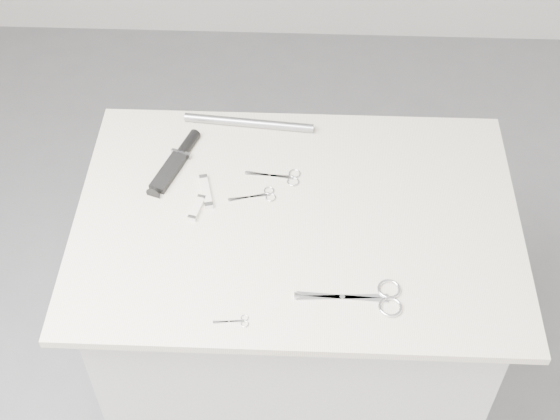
{
  "coord_description": "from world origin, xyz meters",
  "views": [
    {
      "loc": [
        0.01,
        -1.16,
        2.23
      ],
      "look_at": [
        -0.04,
        0.02,
        0.92
      ],
      "focal_mm": 50.0,
      "sensor_mm": 36.0,
      "label": 1
    }
  ],
  "objects_px": {
    "tiny_scissors": "(236,321)",
    "pocket_knife_a": "(206,191)",
    "large_shears": "(373,298)",
    "embroidery_scissors_b": "(260,196)",
    "sheathed_knife": "(178,159)",
    "plinth": "(294,332)",
    "pocket_knife_b": "(197,208)",
    "embroidery_scissors_a": "(284,177)",
    "metal_rail": "(249,123)"
  },
  "relations": [
    {
      "from": "metal_rail",
      "to": "tiny_scissors",
      "type": "bearing_deg",
      "value": -88.72
    },
    {
      "from": "pocket_knife_a",
      "to": "pocket_knife_b",
      "type": "xyz_separation_m",
      "value": [
        -0.02,
        -0.05,
        -0.0
      ]
    },
    {
      "from": "plinth",
      "to": "tiny_scissors",
      "type": "xyz_separation_m",
      "value": [
        -0.12,
        -0.29,
        0.47
      ]
    },
    {
      "from": "plinth",
      "to": "tiny_scissors",
      "type": "height_order",
      "value": "tiny_scissors"
    },
    {
      "from": "plinth",
      "to": "metal_rail",
      "type": "distance_m",
      "value": 0.58
    },
    {
      "from": "sheathed_knife",
      "to": "pocket_knife_b",
      "type": "bearing_deg",
      "value": -138.28
    },
    {
      "from": "plinth",
      "to": "pocket_knife_b",
      "type": "relative_size",
      "value": 11.92
    },
    {
      "from": "tiny_scissors",
      "to": "pocket_knife_b",
      "type": "relative_size",
      "value": 0.95
    },
    {
      "from": "embroidery_scissors_b",
      "to": "pocket_knife_a",
      "type": "xyz_separation_m",
      "value": [
        -0.13,
        0.0,
        0.0
      ]
    },
    {
      "from": "embroidery_scissors_a",
      "to": "large_shears",
      "type": "bearing_deg",
      "value": -54.2
    },
    {
      "from": "embroidery_scissors_b",
      "to": "plinth",
      "type": "bearing_deg",
      "value": -48.52
    },
    {
      "from": "plinth",
      "to": "sheathed_knife",
      "type": "height_order",
      "value": "sheathed_knife"
    },
    {
      "from": "embroidery_scissors_b",
      "to": "tiny_scissors",
      "type": "xyz_separation_m",
      "value": [
        -0.03,
        -0.35,
        -0.0
      ]
    },
    {
      "from": "pocket_knife_b",
      "to": "embroidery_scissors_a",
      "type": "bearing_deg",
      "value": -46.95
    },
    {
      "from": "plinth",
      "to": "pocket_knife_a",
      "type": "xyz_separation_m",
      "value": [
        -0.21,
        0.06,
        0.48
      ]
    },
    {
      "from": "sheathed_knife",
      "to": "metal_rail",
      "type": "bearing_deg",
      "value": -31.03
    },
    {
      "from": "embroidery_scissors_a",
      "to": "pocket_knife_b",
      "type": "distance_m",
      "value": 0.22
    },
    {
      "from": "embroidery_scissors_b",
      "to": "pocket_knife_b",
      "type": "xyz_separation_m",
      "value": [
        -0.14,
        -0.05,
        0.0
      ]
    },
    {
      "from": "embroidery_scissors_b",
      "to": "sheathed_knife",
      "type": "xyz_separation_m",
      "value": [
        -0.2,
        0.11,
        0.01
      ]
    },
    {
      "from": "plinth",
      "to": "large_shears",
      "type": "distance_m",
      "value": 0.55
    },
    {
      "from": "large_shears",
      "to": "metal_rail",
      "type": "relative_size",
      "value": 0.67
    },
    {
      "from": "pocket_knife_a",
      "to": "pocket_knife_b",
      "type": "height_order",
      "value": "pocket_knife_a"
    },
    {
      "from": "tiny_scissors",
      "to": "pocket_knife_a",
      "type": "height_order",
      "value": "pocket_knife_a"
    },
    {
      "from": "embroidery_scissors_b",
      "to": "pocket_knife_a",
      "type": "bearing_deg",
      "value": 164.37
    },
    {
      "from": "large_shears",
      "to": "embroidery_scissors_a",
      "type": "xyz_separation_m",
      "value": [
        -0.2,
        0.34,
        -0.0
      ]
    },
    {
      "from": "sheathed_knife",
      "to": "plinth",
      "type": "bearing_deg",
      "value": -100.28
    },
    {
      "from": "tiny_scissors",
      "to": "pocket_knife_a",
      "type": "xyz_separation_m",
      "value": [
        -0.1,
        0.35,
        0.0
      ]
    },
    {
      "from": "pocket_knife_b",
      "to": "metal_rail",
      "type": "distance_m",
      "value": 0.3
    },
    {
      "from": "pocket_knife_a",
      "to": "plinth",
      "type": "bearing_deg",
      "value": -120.87
    },
    {
      "from": "embroidery_scissors_b",
      "to": "metal_rail",
      "type": "distance_m",
      "value": 0.24
    },
    {
      "from": "pocket_knife_b",
      "to": "large_shears",
      "type": "bearing_deg",
      "value": -107.49
    },
    {
      "from": "large_shears",
      "to": "pocket_knife_a",
      "type": "height_order",
      "value": "pocket_knife_a"
    },
    {
      "from": "plinth",
      "to": "pocket_knife_a",
      "type": "relative_size",
      "value": 8.65
    },
    {
      "from": "sheathed_knife",
      "to": "pocket_knife_b",
      "type": "relative_size",
      "value": 2.73
    },
    {
      "from": "plinth",
      "to": "tiny_scissors",
      "type": "distance_m",
      "value": 0.56
    },
    {
      "from": "plinth",
      "to": "embroidery_scissors_a",
      "type": "xyz_separation_m",
      "value": [
        -0.03,
        0.12,
        0.47
      ]
    },
    {
      "from": "embroidery_scissors_a",
      "to": "embroidery_scissors_b",
      "type": "bearing_deg",
      "value": -123.55
    },
    {
      "from": "embroidery_scissors_a",
      "to": "metal_rail",
      "type": "xyz_separation_m",
      "value": [
        -0.09,
        0.18,
        0.01
      ]
    },
    {
      "from": "metal_rail",
      "to": "sheathed_knife",
      "type": "bearing_deg",
      "value": -140.56
    },
    {
      "from": "large_shears",
      "to": "pocket_knife_a",
      "type": "distance_m",
      "value": 0.47
    },
    {
      "from": "plinth",
      "to": "embroidery_scissors_b",
      "type": "bearing_deg",
      "value": 145.1
    },
    {
      "from": "large_shears",
      "to": "embroidery_scissors_b",
      "type": "xyz_separation_m",
      "value": [
        -0.25,
        0.28,
        -0.0
      ]
    },
    {
      "from": "pocket_knife_b",
      "to": "tiny_scissors",
      "type": "bearing_deg",
      "value": -146.19
    },
    {
      "from": "sheathed_knife",
      "to": "pocket_knife_a",
      "type": "height_order",
      "value": "sheathed_knife"
    },
    {
      "from": "tiny_scissors",
      "to": "pocket_knife_b",
      "type": "distance_m",
      "value": 0.32
    },
    {
      "from": "embroidery_scissors_a",
      "to": "embroidery_scissors_b",
      "type": "distance_m",
      "value": 0.08
    },
    {
      "from": "pocket_knife_a",
      "to": "embroidery_scissors_b",
      "type": "bearing_deg",
      "value": -105.94
    },
    {
      "from": "embroidery_scissors_a",
      "to": "embroidery_scissors_b",
      "type": "xyz_separation_m",
      "value": [
        -0.05,
        -0.06,
        -0.0
      ]
    },
    {
      "from": "embroidery_scissors_b",
      "to": "embroidery_scissors_a",
      "type": "bearing_deg",
      "value": 36.83
    },
    {
      "from": "plinth",
      "to": "large_shears",
      "type": "height_order",
      "value": "large_shears"
    }
  ]
}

